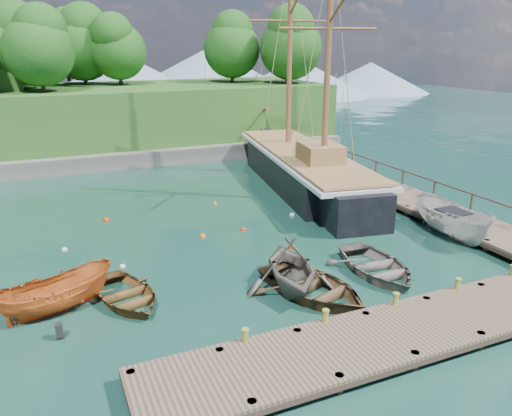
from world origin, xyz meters
The scene contains 24 objects.
ground centered at (0.00, 0.00, 0.00)m, with size 160.00×160.00×0.00m, color #10372A.
dock_near centered at (2.00, -6.50, 0.43)m, with size 20.00×3.20×1.10m.
dock_east centered at (11.50, 7.00, 0.43)m, with size 3.20×24.00×1.10m.
bollard_0 centered at (-4.00, -5.10, 0.00)m, with size 0.26×0.26×0.45m, color olive.
bollard_1 centered at (-1.00, -5.10, 0.00)m, with size 0.26×0.26×0.45m, color olive.
bollard_2 centered at (2.00, -5.10, 0.00)m, with size 0.26×0.26×0.45m, color olive.
bollard_3 centered at (5.00, -5.10, 0.00)m, with size 0.26×0.26×0.45m, color olive.
bollard_4 centered at (8.00, -5.10, 0.00)m, with size 0.26×0.26×0.45m, color olive.
rowboat_0 centered at (-6.94, 0.15, 0.00)m, with size 3.05×4.26×0.88m, color brown.
rowboat_1 centered at (-0.48, -1.48, 0.00)m, with size 3.79×4.39×2.31m, color #625B51.
rowboat_2 centered at (0.07, -2.37, 0.00)m, with size 3.65×5.11×1.06m, color brown.
rowboat_3 centered at (3.68, -1.72, 0.00)m, with size 3.44×4.82×1.00m, color #655B55.
motorboat_orange centered at (-9.40, 0.45, 0.00)m, with size 1.64×4.36×1.69m, color #C95F22.
cabin_boat_white centered at (10.00, 0.38, 0.00)m, with size 2.05×5.44×2.10m, color beige.
schooner centered at (7.61, 12.17, 1.07)m, with size 7.87×26.41×19.26m.
mooring_buoy_0 centered at (-6.54, 3.50, 0.00)m, with size 0.27×0.27×0.27m, color silver.
mooring_buoy_1 centered at (-2.02, 5.63, 0.00)m, with size 0.34×0.34×0.34m, color orange.
mooring_buoy_2 centered at (0.32, 5.68, 0.00)m, with size 0.32×0.32×0.32m, color red.
mooring_buoy_3 centered at (3.91, 6.77, 0.00)m, with size 0.32×0.32×0.32m, color silver.
mooring_buoy_4 centered at (-6.35, 10.27, 0.00)m, with size 0.36×0.36×0.36m, color red.
mooring_buoy_5 centered at (0.44, 10.72, 0.00)m, with size 0.29×0.29×0.29m, color orange.
mooring_buoy_6 centered at (-8.85, 6.63, 0.00)m, with size 0.29×0.29×0.29m, color silver.
mooring_buoy_7 centered at (1.62, 2.38, 0.00)m, with size 0.29×0.29×0.29m, color #D73A00.
distant_ridge centered at (4.30, 70.00, 4.35)m, with size 117.00×40.00×10.00m.
Camera 1 is at (-9.28, -18.02, 9.77)m, focal length 35.00 mm.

